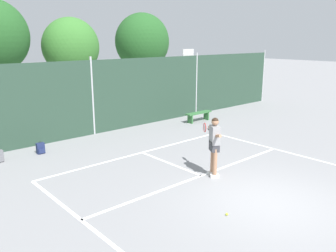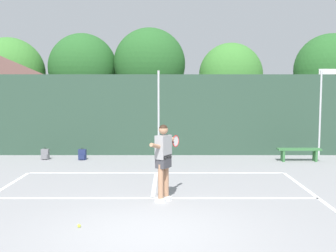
# 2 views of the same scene
# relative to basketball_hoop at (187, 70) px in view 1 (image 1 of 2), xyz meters

# --- Properties ---
(ground_plane) EXTENTS (120.00, 120.00, 0.00)m
(ground_plane) POSITION_rel_basketball_hoop_xyz_m (-7.44, -10.67, -2.31)
(ground_plane) COLOR gray
(court_markings) EXTENTS (8.30, 11.10, 0.01)m
(court_markings) POSITION_rel_basketball_hoop_xyz_m (-7.44, -10.02, -2.31)
(court_markings) COLOR white
(court_markings) RESTS_ON ground
(chainlink_fence) EXTENTS (26.09, 0.09, 3.41)m
(chainlink_fence) POSITION_rel_basketball_hoop_xyz_m (-7.44, -1.67, -0.68)
(chainlink_fence) COLOR #284233
(chainlink_fence) RESTS_ON ground
(basketball_hoop) EXTENTS (0.90, 0.67, 3.55)m
(basketball_hoop) POSITION_rel_basketball_hoop_xyz_m (0.00, 0.00, 0.00)
(basketball_hoop) COLOR #284CB2
(basketball_hoop) RESTS_ON ground
(treeline_backdrop) EXTENTS (26.21, 4.33, 6.69)m
(treeline_backdrop) POSITION_rel_basketball_hoop_xyz_m (-7.60, 9.37, 1.60)
(treeline_backdrop) COLOR brown
(treeline_backdrop) RESTS_ON ground
(tennis_player) EXTENTS (0.71, 1.30, 1.85)m
(tennis_player) POSITION_rel_basketball_hoop_xyz_m (-7.17, -8.45, -1.20)
(tennis_player) COLOR silver
(tennis_player) RESTS_ON ground
(tennis_ball) EXTENTS (0.07, 0.07, 0.07)m
(tennis_ball) POSITION_rel_basketball_hoop_xyz_m (-8.80, -10.32, -2.28)
(tennis_ball) COLOR #CCE033
(tennis_ball) RESTS_ON ground
(backpack_navy) EXTENTS (0.29, 0.25, 0.46)m
(backpack_navy) POSITION_rel_basketball_hoop_xyz_m (-10.32, -2.77, -2.12)
(backpack_navy) COLOR navy
(backpack_navy) RESTS_ON ground
(courtside_bench) EXTENTS (1.60, 0.36, 0.48)m
(courtside_bench) POSITION_rel_basketball_hoop_xyz_m (-2.20, -3.07, -1.95)
(courtside_bench) COLOR #336B38
(courtside_bench) RESTS_ON ground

